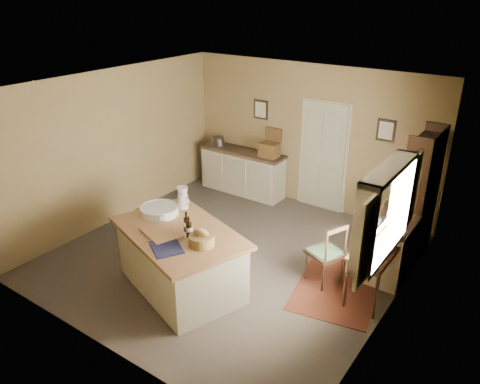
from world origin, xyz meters
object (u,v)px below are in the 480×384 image
object	(u,v)px
work_island	(180,258)
sideboard	(243,170)
writing_desk	(373,257)
desk_chair	(325,253)
right_cabinet	(391,245)
shelving_unit	(422,195)

from	to	relation	value
work_island	sideboard	size ratio (longest dim) A/B	1.21
writing_desk	desk_chair	size ratio (longest dim) A/B	0.86
writing_desk	right_cabinet	distance (m)	0.83
shelving_unit	desk_chair	bearing A→B (deg)	-119.00
writing_desk	shelving_unit	xyz separation A→B (m)	(0.15, 1.55, 0.36)
desk_chair	right_cabinet	world-z (taller)	right_cabinet
sideboard	desk_chair	distance (m)	3.41
desk_chair	writing_desk	bearing A→B (deg)	21.41
work_island	right_cabinet	distance (m)	3.08
right_cabinet	desk_chair	bearing A→B (deg)	-131.44
right_cabinet	writing_desk	bearing A→B (deg)	-89.99
desk_chair	shelving_unit	xyz separation A→B (m)	(0.85, 1.53, 0.55)
sideboard	right_cabinet	world-z (taller)	sideboard
writing_desk	right_cabinet	bearing A→B (deg)	90.01
shelving_unit	right_cabinet	bearing A→B (deg)	-101.71
right_cabinet	work_island	bearing A→B (deg)	-137.93
shelving_unit	writing_desk	bearing A→B (deg)	-95.68
work_island	writing_desk	xyz separation A→B (m)	(2.29, 1.26, 0.18)
work_island	shelving_unit	xyz separation A→B (m)	(2.44, 2.81, 0.54)
sideboard	shelving_unit	size ratio (longest dim) A/B	0.88
work_island	sideboard	distance (m)	3.47
desk_chair	shelving_unit	world-z (taller)	shelving_unit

